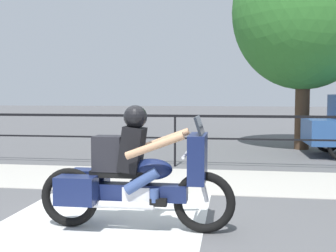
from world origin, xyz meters
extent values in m
plane|color=#565659|center=(0.00, 0.00, 0.00)|extent=(120.00, 120.00, 0.00)
cube|color=#B7B2A8|center=(0.00, 3.40, 0.01)|extent=(44.00, 2.40, 0.01)
cube|color=silver|center=(-0.37, -0.20, 0.00)|extent=(2.68, 6.00, 0.01)
cube|color=black|center=(0.00, 4.95, 1.19)|extent=(36.00, 0.04, 0.06)
cube|color=black|center=(0.00, 4.95, 0.67)|extent=(36.00, 0.03, 0.04)
cylinder|color=black|center=(0.00, 4.95, 0.61)|extent=(0.05, 0.05, 1.22)
torus|color=black|center=(0.98, 0.26, 0.38)|extent=(0.75, 0.11, 0.75)
torus|color=black|center=(-0.72, 0.26, 0.38)|extent=(0.75, 0.11, 0.75)
cube|color=#141E47|center=(0.13, 0.26, 0.48)|extent=(1.29, 0.22, 0.20)
cube|color=silver|center=(0.17, 0.26, 0.43)|extent=(0.34, 0.26, 0.26)
ellipsoid|color=#141E47|center=(0.34, 0.26, 0.77)|extent=(0.52, 0.30, 0.26)
cube|color=black|center=(-0.04, 0.26, 0.71)|extent=(0.75, 0.28, 0.08)
cube|color=#141E47|center=(0.90, 0.26, 0.92)|extent=(0.20, 0.63, 0.57)
cube|color=#1E232B|center=(0.92, 0.26, 1.30)|extent=(0.10, 0.53, 0.24)
cylinder|color=silver|center=(0.76, 0.26, 0.97)|extent=(0.04, 0.70, 0.04)
cylinder|color=silver|center=(-0.07, 0.10, 0.35)|extent=(0.94, 0.09, 0.09)
cube|color=#141E47|center=(-0.54, 0.02, 0.53)|extent=(0.48, 0.28, 0.34)
cube|color=#141E47|center=(-0.54, 0.50, 0.53)|extent=(0.48, 0.28, 0.34)
cylinder|color=silver|center=(0.95, 0.26, 0.65)|extent=(0.18, 0.06, 0.54)
cube|color=black|center=(0.10, 0.26, 1.01)|extent=(0.31, 0.36, 0.57)
sphere|color=tan|center=(0.14, 0.26, 1.38)|extent=(0.23, 0.23, 0.23)
sphere|color=black|center=(0.14, 0.26, 1.40)|extent=(0.29, 0.29, 0.29)
cylinder|color=#33477A|center=(0.25, 0.11, 0.65)|extent=(0.44, 0.13, 0.34)
cylinder|color=#33477A|center=(0.40, 0.11, 0.48)|extent=(0.11, 0.11, 0.16)
cube|color=black|center=(0.45, 0.11, 0.40)|extent=(0.20, 0.10, 0.09)
cylinder|color=#33477A|center=(0.25, 0.41, 0.65)|extent=(0.44, 0.13, 0.34)
cylinder|color=#33477A|center=(0.40, 0.41, 0.48)|extent=(0.11, 0.11, 0.16)
cube|color=black|center=(0.45, 0.41, 0.40)|extent=(0.20, 0.10, 0.09)
cylinder|color=tan|center=(0.43, -0.04, 1.09)|extent=(0.70, 0.09, 0.33)
cylinder|color=tan|center=(0.43, 0.56, 1.09)|extent=(0.70, 0.09, 0.33)
cube|color=black|center=(-0.20, 0.26, 0.95)|extent=(0.36, 0.29, 0.43)
torus|color=black|center=(4.09, 8.05, 0.35)|extent=(0.70, 0.11, 0.70)
cylinder|color=#473323|center=(3.46, 8.69, 1.22)|extent=(0.43, 0.43, 2.44)
ellipsoid|color=#33752D|center=(3.46, 8.69, 4.24)|extent=(4.36, 4.36, 4.80)
camera|label=1|loc=(1.29, -4.75, 1.67)|focal=45.00mm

